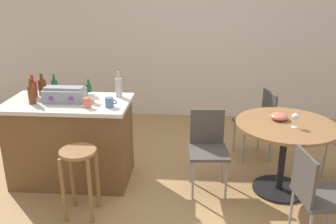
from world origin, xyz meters
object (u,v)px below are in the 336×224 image
Objects in this scene: dining_table at (284,140)px; cup_1 at (92,98)px; cup_2 at (110,102)px; wine_glass at (295,117)px; cup_0 at (87,103)px; wooden_stool at (79,168)px; bottle_1 at (33,89)px; bottle_3 at (119,87)px; folding_chair_far at (259,120)px; kitchen_island at (71,141)px; bottle_4 at (42,87)px; bottle_0 at (32,94)px; bottle_5 at (55,87)px; toolbox at (65,95)px; bottle_2 at (89,90)px; folding_chair_left at (208,145)px; serving_bowl at (279,116)px; folding_chair_right at (316,192)px.

dining_table is 9.40× the size of cup_1.
cup_2 is 0.83× the size of wine_glass.
cup_0 is 0.22m from cup_2.
cup_1 reaches higher than wooden_stool.
bottle_1 is 0.92m from bottle_3.
folding_chair_far is 5.90× the size of wine_glass.
kitchen_island is 0.71m from wooden_stool.
bottle_4 is at bearing 158.75° from cup_1.
bottle_1 is 0.70m from cup_1.
bottle_1 is (-0.08, 0.21, -0.00)m from bottle_0.
bottle_5 is (-0.50, 0.87, 0.52)m from wooden_stool.
bottle_3 is (0.51, 0.20, 0.57)m from kitchen_island.
cup_0 is (0.60, -0.08, -0.05)m from bottle_0.
cup_2 is at bearing -23.00° from bottle_4.
cup_1 is 0.75× the size of wine_glass.
toolbox is 0.34m from cup_0.
cup_0 is at bearing -23.51° from bottle_1.
dining_table is at bearing 16.38° from wooden_stool.
cup_1 is (0.68, -0.15, -0.04)m from bottle_1.
bottle_1 is 1.35× the size of bottle_2.
kitchen_island is at bearing 175.77° from wine_glass.
bottle_0 is at bearing -163.26° from kitchen_island.
cup_2 reaches higher than folding_chair_left.
wooden_stool is 1.33m from folding_chair_left.
bottle_1 is at bearing 174.76° from folding_chair_left.
bottle_1 reaches higher than folding_chair_far.
dining_table is 2.65m from bottle_4.
bottle_1 is 0.11m from bottle_4.
bottle_5 is at bearing 152.26° from cup_2.
cup_0 is at bearing -173.80° from serving_bowl.
bottle_4 is at bearing -168.25° from folding_chair_far.
wine_glass is at bearing -10.11° from bottle_2.
wooden_stool is at bearing -143.33° from folding_chair_far.
bottle_5 is at bearing 130.21° from toolbox.
cup_1 is at bearing -12.23° from bottle_1.
wooden_stool is at bearing -65.62° from kitchen_island.
cup_1 is (0.10, -0.24, -0.02)m from bottle_2.
cup_2 is at bearing -3.36° from bottle_0.
serving_bowl reaches higher than wooden_stool.
bottle_0 is 0.59m from bottle_2.
wooden_stool is 2.75× the size of bottle_4.
bottle_2 reaches higher than cup_0.
toolbox is at bearing 148.37° from cup_0.
bottle_0 reaches higher than cup_2.
wooden_stool is 0.78m from cup_1.
folding_chair_right is 0.83m from wine_glass.
cup_1 is (0.48, -0.25, -0.04)m from bottle_5.
bottle_3 is at bearing 21.86° from kitchen_island.
cup_2 is 0.66× the size of serving_bowl.
bottle_2 is 1.03× the size of serving_bowl.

